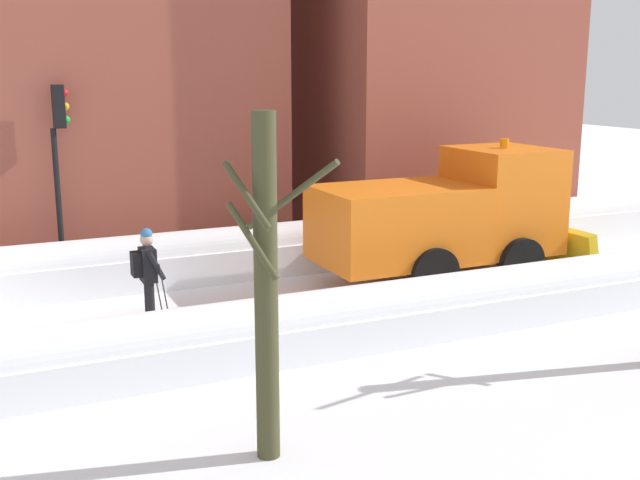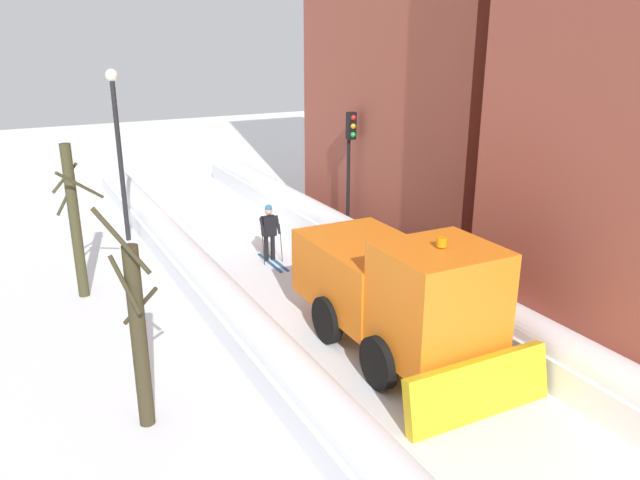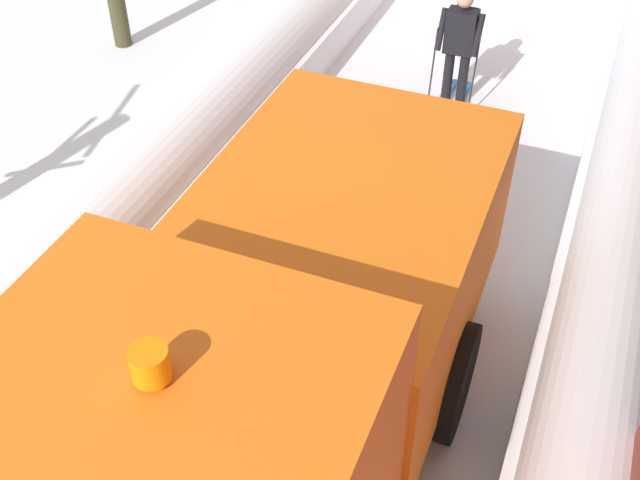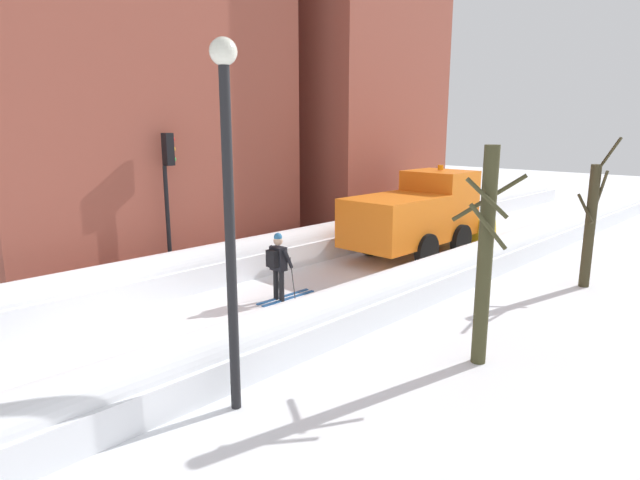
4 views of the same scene
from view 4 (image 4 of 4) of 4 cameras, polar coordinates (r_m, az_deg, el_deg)
name	(u,v)px [view 4 (image 4 of 4)]	position (r m, az deg, el deg)	size (l,w,h in m)	color
ground_plane	(415,259)	(18.55, 10.25, -1.98)	(80.00, 80.00, 0.00)	white
snowbank_left	(359,233)	(19.92, 4.19, 0.74)	(1.10, 36.00, 1.16)	white
snowbank_right	(485,258)	(17.19, 17.42, -1.87)	(1.10, 36.00, 1.06)	white
building_brick_mid	(330,38)	(25.09, 1.04, 20.94)	(8.35, 6.89, 16.59)	brown
plow_truck	(417,214)	(18.76, 10.48, 2.78)	(3.20, 5.98, 3.12)	orange
skier	(278,263)	(13.72, -4.54, -2.54)	(0.62, 1.80, 1.81)	black
traffic_light_pole	(169,179)	(15.56, -16.04, 6.35)	(0.28, 0.42, 4.30)	black
street_lamp	(228,189)	(7.99, -9.88, 5.50)	(0.40, 0.40, 5.71)	black
bare_tree_near	(485,255)	(10.27, 17.41, -1.53)	(1.25, 1.20, 4.16)	#3E3C23
bare_tree_mid	(591,223)	(16.53, 27.20, 1.60)	(0.97, 0.94, 4.22)	#39321F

